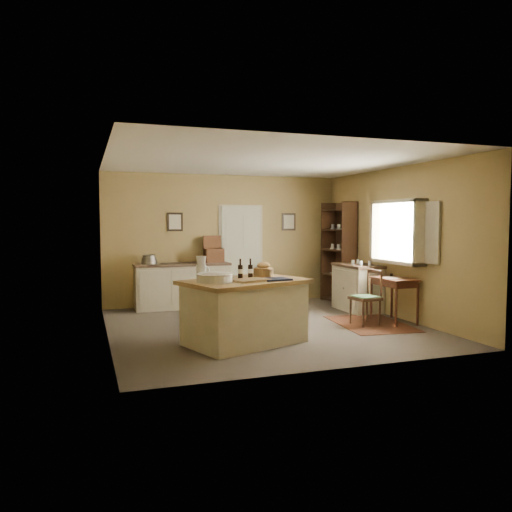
{
  "coord_description": "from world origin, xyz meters",
  "views": [
    {
      "loc": [
        -2.81,
        -7.62,
        1.73
      ],
      "look_at": [
        -0.07,
        0.28,
        1.15
      ],
      "focal_mm": 35.0,
      "sensor_mm": 36.0,
      "label": 1
    }
  ],
  "objects": [
    {
      "name": "ground",
      "position": [
        0.0,
        0.0,
        0.0
      ],
      "size": [
        5.0,
        5.0,
        0.0
      ],
      "primitive_type": "plane",
      "color": "brown",
      "rests_on": "ground"
    },
    {
      "name": "wall_back",
      "position": [
        0.0,
        2.5,
        1.35
      ],
      "size": [
        5.0,
        0.1,
        2.7
      ],
      "primitive_type": "cube",
      "color": "olive",
      "rests_on": "ground"
    },
    {
      "name": "wall_front",
      "position": [
        0.0,
        -2.5,
        1.35
      ],
      "size": [
        5.0,
        0.1,
        2.7
      ],
      "primitive_type": "cube",
      "color": "olive",
      "rests_on": "ground"
    },
    {
      "name": "wall_left",
      "position": [
        -2.5,
        0.0,
        1.35
      ],
      "size": [
        0.1,
        5.0,
        2.7
      ],
      "primitive_type": "cube",
      "color": "olive",
      "rests_on": "ground"
    },
    {
      "name": "wall_right",
      "position": [
        2.5,
        0.0,
        1.35
      ],
      "size": [
        0.1,
        5.0,
        2.7
      ],
      "primitive_type": "cube",
      "color": "olive",
      "rests_on": "ground"
    },
    {
      "name": "ceiling",
      "position": [
        0.0,
        0.0,
        2.7
      ],
      "size": [
        5.0,
        5.0,
        0.0
      ],
      "primitive_type": "plane",
      "color": "silver",
      "rests_on": "wall_back"
    },
    {
      "name": "door",
      "position": [
        0.35,
        2.47,
        1.05
      ],
      "size": [
        0.97,
        0.06,
        2.11
      ],
      "primitive_type": "cube",
      "color": "beige",
      "rests_on": "ground"
    },
    {
      "name": "framed_prints",
      "position": [
        0.2,
        2.48,
        1.72
      ],
      "size": [
        2.82,
        0.02,
        0.38
      ],
      "color": "black",
      "rests_on": "ground"
    },
    {
      "name": "window",
      "position": [
        2.42,
        -0.2,
        1.55
      ],
      "size": [
        0.25,
        1.99,
        1.12
      ],
      "color": "#C1B697",
      "rests_on": "ground"
    },
    {
      "name": "work_island",
      "position": [
        -0.68,
        -0.97,
        0.48
      ],
      "size": [
        1.94,
        1.59,
        1.2
      ],
      "rotation": [
        0.0,
        0.0,
        0.34
      ],
      "color": "#C1B697",
      "rests_on": "ground"
    },
    {
      "name": "sideboard",
      "position": [
        -0.95,
        2.2,
        0.48
      ],
      "size": [
        1.89,
        0.54,
        1.18
      ],
      "color": "#C1B697",
      "rests_on": "ground"
    },
    {
      "name": "rug",
      "position": [
        1.75,
        -0.39,
        0.0
      ],
      "size": [
        1.26,
        1.7,
        0.01
      ],
      "primitive_type": "cube",
      "rotation": [
        0.0,
        0.0,
        -0.1
      ],
      "color": "#4A2412",
      "rests_on": "ground"
    },
    {
      "name": "writing_desk",
      "position": [
        2.2,
        -0.39,
        0.66
      ],
      "size": [
        0.5,
        0.82,
        0.82
      ],
      "color": "black",
      "rests_on": "ground"
    },
    {
      "name": "desk_chair",
      "position": [
        1.61,
        -0.43,
        0.45
      ],
      "size": [
        0.46,
        0.46,
        0.9
      ],
      "primitive_type": null,
      "rotation": [
        0.0,
        0.0,
        0.11
      ],
      "color": "#311C12",
      "rests_on": "ground"
    },
    {
      "name": "right_cabinet",
      "position": [
        2.2,
        0.81,
        0.46
      ],
      "size": [
        0.6,
        1.08,
        0.99
      ],
      "color": "#C1B697",
      "rests_on": "ground"
    },
    {
      "name": "shelving_unit",
      "position": [
        2.36,
        1.79,
        1.06
      ],
      "size": [
        0.36,
        0.96,
        2.13
      ],
      "color": "#311C12",
      "rests_on": "ground"
    }
  ]
}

